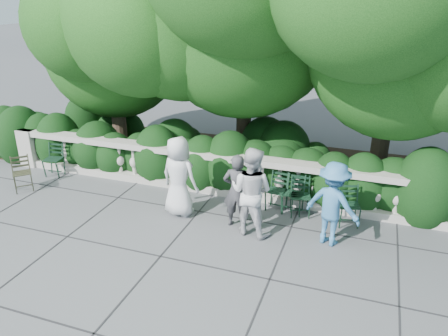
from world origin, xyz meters
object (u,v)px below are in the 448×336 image
(person_woman_grey, at_px, (237,191))
(chair_f, at_px, (348,229))
(person_older_blue, at_px, (333,204))
(chair_e, at_px, (273,212))
(person_casual_man, at_px, (251,192))
(person_businessman, at_px, (179,177))
(chair_b, at_px, (53,178))
(chair_c, at_px, (291,216))
(chair_weathered, at_px, (25,193))
(chair_d, at_px, (300,218))

(person_woman_grey, bearing_deg, chair_f, -172.12)
(chair_f, relative_size, person_older_blue, 0.52)
(person_older_blue, bearing_deg, person_woman_grey, 17.84)
(chair_e, relative_size, person_casual_man, 0.48)
(person_businessman, xyz_separation_m, person_casual_man, (1.61, -0.24, 0.03))
(person_businessman, bearing_deg, chair_f, -159.45)
(chair_b, distance_m, chair_c, 6.08)
(chair_e, distance_m, person_older_blue, 1.70)
(chair_b, relative_size, person_casual_man, 0.48)
(chair_b, distance_m, person_older_blue, 7.05)
(person_casual_man, bearing_deg, chair_b, 1.10)
(chair_e, xyz_separation_m, person_businessman, (-1.86, -0.70, 0.85))
(chair_f, xyz_separation_m, person_woman_grey, (-2.15, -0.59, 0.76))
(person_casual_man, bearing_deg, chair_weathered, 10.88)
(chair_b, bearing_deg, chair_c, -9.33)
(chair_e, height_order, person_businessman, person_businessman)
(chair_d, relative_size, chair_e, 1.00)
(chair_d, distance_m, person_older_blue, 1.28)
(chair_d, distance_m, chair_f, 0.99)
(chair_c, bearing_deg, person_casual_man, -122.16)
(chair_e, bearing_deg, chair_c, 4.33)
(chair_c, distance_m, chair_e, 0.38)
(chair_c, height_order, chair_d, same)
(chair_d, height_order, person_older_blue, person_older_blue)
(chair_d, bearing_deg, chair_e, 157.24)
(person_businessman, distance_m, person_casual_man, 1.63)
(person_businessman, xyz_separation_m, person_older_blue, (3.12, -0.11, -0.05))
(person_businessman, relative_size, person_casual_man, 0.97)
(chair_d, bearing_deg, chair_weathered, 173.04)
(chair_b, xyz_separation_m, chair_c, (6.08, 0.03, 0.00))
(chair_b, xyz_separation_m, chair_d, (6.28, -0.03, 0.00))
(chair_e, height_order, person_older_blue, person_older_blue)
(chair_e, distance_m, chair_weathered, 5.79)
(chair_b, bearing_deg, chair_f, -10.54)
(chair_f, xyz_separation_m, person_older_blue, (-0.30, -0.63, 0.80))
(chair_d, relative_size, chair_f, 1.00)
(chair_b, distance_m, chair_d, 6.28)
(person_casual_man, bearing_deg, chair_d, -123.28)
(chair_c, height_order, person_casual_man, person_casual_man)
(person_casual_man, bearing_deg, person_older_blue, -164.49)
(chair_d, bearing_deg, person_businessman, 179.07)
(chair_e, relative_size, person_older_blue, 0.52)
(chair_e, relative_size, person_businessman, 0.49)
(chair_d, distance_m, chair_e, 0.59)
(person_businessman, distance_m, person_woman_grey, 1.28)
(chair_d, relative_size, chair_weathered, 1.00)
(chair_f, bearing_deg, chair_d, 158.80)
(chair_b, xyz_separation_m, person_woman_grey, (5.12, -0.72, 0.76))
(chair_c, distance_m, chair_weathered, 6.16)
(person_woman_grey, xyz_separation_m, person_older_blue, (1.84, -0.04, 0.05))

